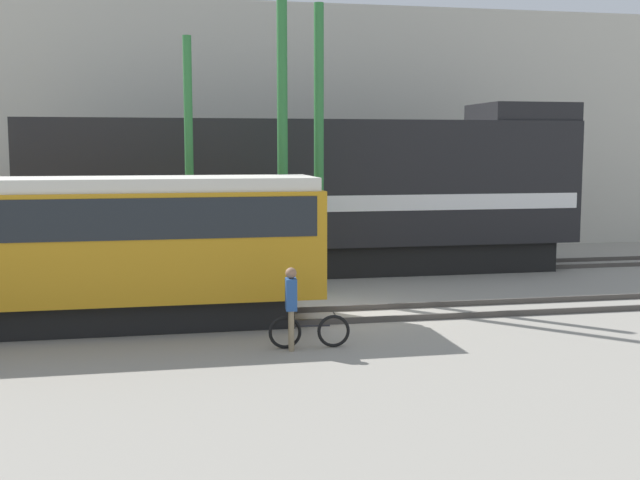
{
  "coord_description": "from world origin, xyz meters",
  "views": [
    {
      "loc": [
        -4.32,
        -19.43,
        4.16
      ],
      "look_at": [
        -0.28,
        0.35,
        1.8
      ],
      "focal_mm": 45.0,
      "sensor_mm": 36.0,
      "label": 1
    }
  ],
  "objects_px": {
    "utility_pole_center": "(282,124)",
    "person": "(291,300)",
    "streetcar": "(64,243)",
    "utility_pole_left": "(189,169)",
    "utility_pole_right": "(319,150)",
    "freight_locomotive": "(312,194)",
    "bicycle": "(309,331)"
  },
  "relations": [
    {
      "from": "person",
      "to": "utility_pole_center",
      "type": "height_order",
      "value": "utility_pole_center"
    },
    {
      "from": "utility_pole_center",
      "to": "utility_pole_right",
      "type": "height_order",
      "value": "utility_pole_center"
    },
    {
      "from": "utility_pole_left",
      "to": "bicycle",
      "type": "bearing_deg",
      "value": -70.9
    },
    {
      "from": "bicycle",
      "to": "utility_pole_left",
      "type": "height_order",
      "value": "utility_pole_left"
    },
    {
      "from": "streetcar",
      "to": "freight_locomotive",
      "type": "bearing_deg",
      "value": 44.17
    },
    {
      "from": "bicycle",
      "to": "utility_pole_right",
      "type": "xyz_separation_m",
      "value": [
        1.46,
        6.21,
        3.7
      ]
    },
    {
      "from": "utility_pole_right",
      "to": "utility_pole_left",
      "type": "bearing_deg",
      "value": 180.0
    },
    {
      "from": "utility_pole_center",
      "to": "streetcar",
      "type": "bearing_deg",
      "value": -148.35
    },
    {
      "from": "utility_pole_right",
      "to": "utility_pole_center",
      "type": "bearing_deg",
      "value": 180.0
    },
    {
      "from": "streetcar",
      "to": "utility_pole_right",
      "type": "distance_m",
      "value": 7.7
    },
    {
      "from": "utility_pole_left",
      "to": "utility_pole_center",
      "type": "distance_m",
      "value": 2.85
    },
    {
      "from": "bicycle",
      "to": "utility_pole_center",
      "type": "relative_size",
      "value": 0.18
    },
    {
      "from": "utility_pole_right",
      "to": "person",
      "type": "bearing_deg",
      "value": -106.39
    },
    {
      "from": "streetcar",
      "to": "utility_pole_center",
      "type": "relative_size",
      "value": 1.22
    },
    {
      "from": "person",
      "to": "utility_pole_right",
      "type": "bearing_deg",
      "value": 73.61
    },
    {
      "from": "utility_pole_center",
      "to": "person",
      "type": "bearing_deg",
      "value": -97.46
    },
    {
      "from": "streetcar",
      "to": "bicycle",
      "type": "relative_size",
      "value": 6.86
    },
    {
      "from": "person",
      "to": "utility_pole_center",
      "type": "relative_size",
      "value": 0.18
    },
    {
      "from": "utility_pole_left",
      "to": "utility_pole_right",
      "type": "relative_size",
      "value": 0.88
    },
    {
      "from": "utility_pole_left",
      "to": "utility_pole_center",
      "type": "bearing_deg",
      "value": 0.0
    },
    {
      "from": "freight_locomotive",
      "to": "utility_pole_right",
      "type": "distance_m",
      "value": 3.74
    },
    {
      "from": "freight_locomotive",
      "to": "utility_pole_right",
      "type": "height_order",
      "value": "utility_pole_right"
    },
    {
      "from": "freight_locomotive",
      "to": "utility_pole_center",
      "type": "relative_size",
      "value": 1.86
    },
    {
      "from": "person",
      "to": "utility_pole_right",
      "type": "distance_m",
      "value": 7.25
    },
    {
      "from": "streetcar",
      "to": "utility_pole_right",
      "type": "height_order",
      "value": "utility_pole_right"
    },
    {
      "from": "freight_locomotive",
      "to": "streetcar",
      "type": "distance_m",
      "value": 9.84
    },
    {
      "from": "person",
      "to": "utility_pole_left",
      "type": "xyz_separation_m",
      "value": [
        -1.75,
        6.33,
        2.51
      ]
    },
    {
      "from": "utility_pole_left",
      "to": "utility_pole_center",
      "type": "relative_size",
      "value": 0.75
    },
    {
      "from": "streetcar",
      "to": "utility_pole_center",
      "type": "height_order",
      "value": "utility_pole_center"
    },
    {
      "from": "freight_locomotive",
      "to": "streetcar",
      "type": "xyz_separation_m",
      "value": [
        -7.04,
        -6.84,
        -0.64
      ]
    },
    {
      "from": "freight_locomotive",
      "to": "utility_pole_right",
      "type": "xyz_separation_m",
      "value": [
        -0.46,
        -3.42,
        1.43
      ]
    },
    {
      "from": "streetcar",
      "to": "utility_pole_left",
      "type": "height_order",
      "value": "utility_pole_left"
    }
  ]
}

